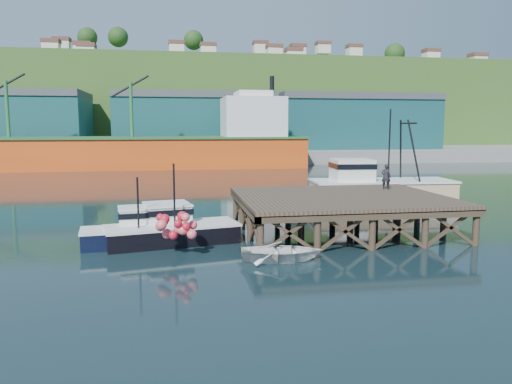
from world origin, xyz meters
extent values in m
plane|color=black|center=(0.00, 0.00, 0.00)|extent=(300.00, 300.00, 0.00)
cube|color=brown|center=(5.50, 0.00, 2.00)|extent=(12.00, 10.00, 0.25)
cube|color=#473828|center=(5.50, -4.85, 1.75)|extent=(12.00, 0.30, 0.35)
cylinder|color=#473828|center=(-0.20, -4.70, 0.80)|extent=(0.36, 0.36, 2.60)
cylinder|color=#473828|center=(11.20, -4.70, 0.80)|extent=(0.36, 0.36, 2.60)
cylinder|color=#473828|center=(-0.20, 4.70, 0.80)|extent=(0.36, 0.36, 2.60)
cylinder|color=#473828|center=(11.20, 4.70, 0.80)|extent=(0.36, 0.36, 2.60)
cube|color=gray|center=(0.00, 70.00, 1.00)|extent=(160.00, 40.00, 2.00)
cube|color=#195154|center=(0.00, 65.00, 6.50)|extent=(28.00, 16.00, 9.00)
cube|color=#195154|center=(30.00, 65.00, 6.50)|extent=(30.00, 16.00, 9.00)
cube|color=#EE5116|center=(-12.00, 48.00, 2.20)|extent=(55.00, 9.50, 4.40)
cube|color=#26592D|center=(-12.00, 48.00, 4.50)|extent=(55.50, 10.00, 0.30)
cube|color=silver|center=(8.00, 48.00, 7.50)|extent=(9.00, 9.00, 6.00)
cube|color=silver|center=(8.00, 48.00, 10.80)|extent=(5.00, 7.00, 1.20)
cylinder|color=black|center=(11.00, 48.00, 12.50)|extent=(0.70, 0.70, 2.50)
cube|color=#2D511E|center=(0.00, 100.00, 11.00)|extent=(220.00, 50.00, 22.00)
cube|color=black|center=(-6.15, -1.64, 0.44)|extent=(5.90, 2.72, 0.88)
cube|color=silver|center=(-6.15, -1.64, 0.90)|extent=(6.02, 2.77, 0.12)
cube|color=silver|center=(-6.27, -0.62, 1.33)|extent=(2.06, 2.06, 0.88)
cube|color=black|center=(-6.27, -0.62, 1.52)|extent=(2.18, 2.18, 0.29)
cylinder|color=black|center=(-6.09, -2.20, 2.26)|extent=(0.10, 0.10, 2.75)
cube|color=black|center=(-4.40, -1.58, 0.47)|extent=(7.19, 3.84, 0.94)
cube|color=silver|center=(-4.40, -1.58, 0.97)|extent=(7.33, 3.91, 0.13)
cube|color=silver|center=(-4.64, -0.37, 1.42)|extent=(2.68, 2.68, 0.94)
cube|color=black|center=(-4.64, -0.37, 1.63)|extent=(2.82, 2.82, 0.31)
cylinder|color=black|center=(-4.26, -2.25, 2.62)|extent=(0.10, 0.10, 3.36)
sphere|color=#F75B62|center=(-4.62, -4.51, 1.15)|extent=(0.44, 0.44, 0.44)
sphere|color=#F75B62|center=(-3.68, -4.30, 1.36)|extent=(0.44, 0.44, 0.44)
sphere|color=red|center=(-4.10, -4.83, 1.57)|extent=(0.44, 0.44, 0.44)
cube|color=#D2B488|center=(12.22, 9.44, 0.90)|extent=(11.25, 4.51, 1.81)
cube|color=silver|center=(12.22, 9.44, 1.86)|extent=(11.47, 4.72, 0.15)
cube|color=silver|center=(9.71, 9.44, 2.71)|extent=(3.18, 2.99, 1.81)
cube|color=black|center=(9.71, 9.44, 3.11)|extent=(3.29, 3.10, 0.40)
cylinder|color=black|center=(12.72, 9.44, 4.51)|extent=(0.12, 0.12, 6.02)
imported|color=white|center=(0.58, -5.80, 0.39)|extent=(4.12, 3.18, 0.79)
imported|color=black|center=(9.30, 2.31, 2.95)|extent=(0.69, 0.55, 1.64)
camera|label=1|loc=(-4.36, -27.88, 6.18)|focal=35.00mm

